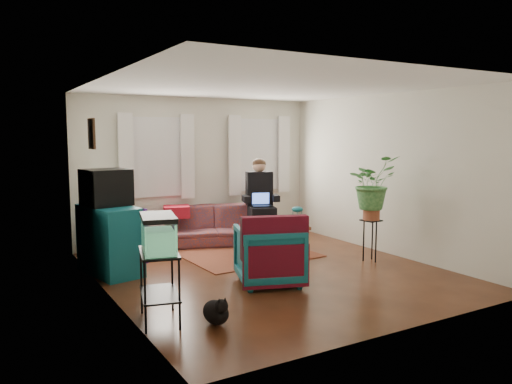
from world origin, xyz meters
TOP-DOWN VIEW (x-y plane):
  - floor at (0.00, 0.00)m, footprint 4.50×5.00m
  - ceiling at (0.00, 0.00)m, footprint 4.50×5.00m
  - wall_back at (0.00, 2.50)m, footprint 4.50×0.01m
  - wall_front at (0.00, -2.50)m, footprint 4.50×0.01m
  - wall_left at (-2.25, 0.00)m, footprint 0.01×5.00m
  - wall_right at (2.25, 0.00)m, footprint 0.01×5.00m
  - window_left at (-0.80, 2.48)m, footprint 1.08×0.04m
  - window_right at (1.25, 2.48)m, footprint 1.08×0.04m
  - curtains_left at (-0.80, 2.40)m, footprint 1.36×0.06m
  - curtains_right at (1.25, 2.40)m, footprint 1.36×0.06m
  - picture_frame at (-2.21, 0.85)m, footprint 0.04×0.32m
  - area_rug at (0.21, 1.04)m, footprint 2.06×1.67m
  - sofa at (0.10, 2.05)m, footprint 2.48×1.61m
  - seated_person at (0.89, 1.78)m, footprint 0.78×0.86m
  - side_table at (-1.65, 2.15)m, footprint 0.57×0.57m
  - table_lamp at (-1.65, 2.15)m, footprint 0.43×0.43m
  - dresser at (-1.99, 1.04)m, footprint 0.74×1.15m
  - crt_tv at (-1.99, 1.15)m, footprint 0.68×0.64m
  - aquarium_stand at (-2.00, -1.06)m, footprint 0.52×0.73m
  - aquarium at (-2.00, -1.06)m, footprint 0.47×0.67m
  - black_cat at (-1.53, -1.43)m, footprint 0.26×0.38m
  - armchair at (-0.31, -0.47)m, footprint 1.02×0.99m
  - serape_throw at (-0.41, -0.78)m, footprint 0.86×0.45m
  - coffee_table at (0.54, 0.83)m, footprint 1.17×0.70m
  - cup_a at (0.27, 0.75)m, footprint 0.14×0.14m
  - cup_b at (0.57, 0.64)m, footprint 0.11×0.11m
  - bowl at (0.85, 0.91)m, footprint 0.24×0.24m
  - snack_tray at (0.24, 1.01)m, footprint 0.37×0.37m
  - birdcage at (0.91, 0.65)m, footprint 0.20×0.20m
  - plant_stand at (1.65, -0.27)m, footprint 0.29×0.29m
  - potted_plant at (1.65, -0.27)m, footprint 0.78×0.68m

SIDE VIEW (x-z plane):
  - floor at x=0.00m, z-range -0.01..0.01m
  - area_rug at x=0.21m, z-range 0.00..0.01m
  - black_cat at x=-1.53m, z-range 0.00..0.31m
  - coffee_table at x=0.54m, z-range 0.00..0.47m
  - plant_stand at x=1.65m, z-range 0.00..0.64m
  - side_table at x=-1.65m, z-range 0.00..0.66m
  - aquarium_stand at x=-2.00m, z-range 0.00..0.74m
  - armchair at x=-0.31m, z-range 0.00..0.84m
  - sofa at x=0.10m, z-range 0.00..0.90m
  - dresser at x=-1.99m, z-range 0.00..0.95m
  - snack_tray at x=0.24m, z-range 0.47..0.51m
  - bowl at x=0.85m, z-range 0.47..0.52m
  - cup_b at x=0.57m, z-range 0.47..0.56m
  - cup_a at x=0.27m, z-range 0.47..0.57m
  - serape_throw at x=-0.41m, z-range 0.25..0.94m
  - birdcage at x=0.91m, z-range 0.47..0.79m
  - seated_person at x=0.89m, z-range 0.00..1.38m
  - aquarium at x=-2.00m, z-range 0.74..1.13m
  - table_lamp at x=-1.65m, z-range 0.64..1.25m
  - potted_plant at x=1.65m, z-range 0.68..1.50m
  - crt_tv at x=-1.99m, z-range 0.95..1.46m
  - wall_back at x=0.00m, z-range 0.00..2.60m
  - wall_front at x=0.00m, z-range 0.00..2.60m
  - wall_left at x=-2.25m, z-range 0.00..2.60m
  - wall_right at x=2.25m, z-range 0.00..2.60m
  - curtains_left at x=-0.80m, z-range 0.80..2.30m
  - curtains_right at x=1.25m, z-range 0.80..2.30m
  - window_left at x=-0.80m, z-range 0.86..2.24m
  - window_right at x=1.25m, z-range 0.86..2.24m
  - picture_frame at x=-2.21m, z-range 1.75..2.15m
  - ceiling at x=0.00m, z-range 2.60..2.60m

